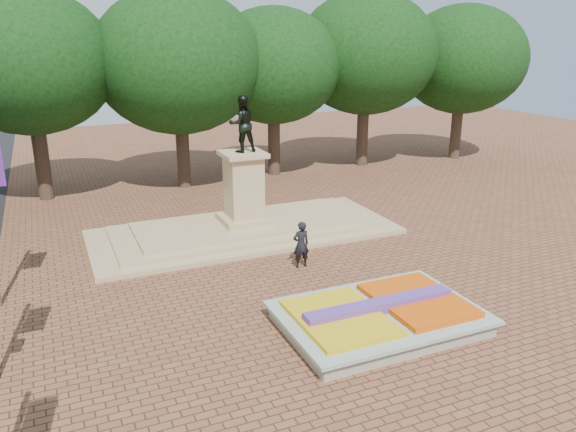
# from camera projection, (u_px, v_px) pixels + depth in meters

# --- Properties ---
(ground) EXTENTS (90.00, 90.00, 0.00)m
(ground) POSITION_uv_depth(u_px,v_px,m) (322.00, 306.00, 19.34)
(ground) COLOR brown
(ground) RESTS_ON ground
(flower_bed) EXTENTS (6.30, 4.30, 0.91)m
(flower_bed) POSITION_uv_depth(u_px,v_px,m) (380.00, 316.00, 17.87)
(flower_bed) COLOR gray
(flower_bed) RESTS_ON ground
(monument) EXTENTS (14.00, 6.00, 6.40)m
(monument) POSITION_uv_depth(u_px,v_px,m) (244.00, 216.00, 26.03)
(monument) COLOR tan
(monument) RESTS_ON ground
(tree_row_back) EXTENTS (44.80, 8.80, 10.43)m
(tree_row_back) POSITION_uv_depth(u_px,v_px,m) (223.00, 73.00, 33.84)
(tree_row_back) COLOR #33231C
(tree_row_back) RESTS_ON ground
(pedestrian) EXTENTS (0.70, 0.46, 1.91)m
(pedestrian) POSITION_uv_depth(u_px,v_px,m) (301.00, 244.00, 22.32)
(pedestrian) COLOR black
(pedestrian) RESTS_ON ground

